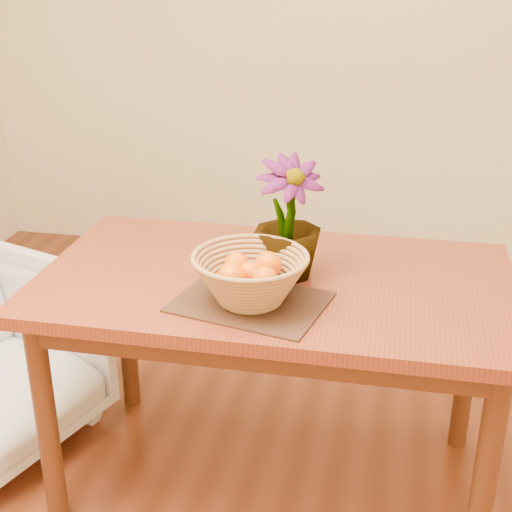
# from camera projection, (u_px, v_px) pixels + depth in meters

# --- Properties ---
(wall_back) EXTENTS (4.00, 0.02, 2.70)m
(wall_back) POSITION_uv_depth(u_px,v_px,m) (344.00, 13.00, 3.63)
(wall_back) COLOR #FEF1C1
(wall_back) RESTS_ON floor
(table) EXTENTS (1.40, 0.80, 0.75)m
(table) POSITION_uv_depth(u_px,v_px,m) (274.00, 303.00, 2.15)
(table) COLOR maroon
(table) RESTS_ON floor
(placemat) EXTENTS (0.45, 0.38, 0.01)m
(placemat) POSITION_uv_depth(u_px,v_px,m) (250.00, 302.00, 1.95)
(placemat) COLOR #392114
(placemat) RESTS_ON table
(wicker_basket) EXTENTS (0.32, 0.32, 0.13)m
(wicker_basket) POSITION_uv_depth(u_px,v_px,m) (250.00, 280.00, 1.93)
(wicker_basket) COLOR #A87646
(wicker_basket) RESTS_ON placemat
(orange_pile) EXTENTS (0.16, 0.17, 0.07)m
(orange_pile) POSITION_uv_depth(u_px,v_px,m) (250.00, 271.00, 1.92)
(orange_pile) COLOR #F06003
(orange_pile) RESTS_ON wicker_basket
(potted_plant) EXTENTS (0.27, 0.27, 0.36)m
(potted_plant) POSITION_uv_depth(u_px,v_px,m) (288.00, 219.00, 2.05)
(potted_plant) COLOR #1C4E16
(potted_plant) RESTS_ON table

